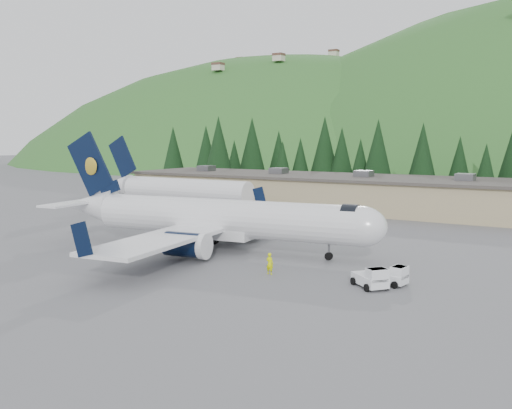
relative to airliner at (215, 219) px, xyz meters
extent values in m
plane|color=#5C5C61|center=(1.03, 0.13, -3.14)|extent=(600.00, 600.00, 0.00)
cylinder|color=white|center=(1.03, 0.13, 0.16)|extent=(27.38, 7.08, 3.64)
ellipsoid|color=white|center=(14.49, 1.86, 0.16)|extent=(5.16, 4.22, 3.64)
cylinder|color=black|center=(13.53, 1.74, 0.59)|extent=(1.73, 3.15, 3.00)
cone|color=white|center=(-15.31, -1.97, 0.55)|extent=(6.23, 4.36, 3.64)
cube|color=white|center=(0.07, 0.01, -1.37)|extent=(8.09, 4.07, 0.97)
cube|color=white|center=(-0.89, -0.11, -0.81)|extent=(9.49, 33.36, 0.34)
cube|color=black|center=(-4.44, 16.04, 0.45)|extent=(1.97, 0.39, 2.79)
cube|color=black|center=(-0.23, -16.64, 0.45)|extent=(1.97, 0.39, 2.79)
cylinder|color=black|center=(-0.65, 5.58, -1.64)|extent=(4.32, 2.73, 2.23)
cylinder|color=white|center=(1.18, 5.82, -1.64)|extent=(0.88, 2.42, 2.36)
cube|color=white|center=(-0.65, 5.58, -1.10)|extent=(2.15, 0.51, 0.87)
cylinder|color=black|center=(0.78, -5.57, -1.64)|extent=(4.32, 2.73, 2.23)
cylinder|color=white|center=(2.61, -5.33, -1.64)|extent=(0.88, 2.42, 2.36)
cube|color=white|center=(0.78, -5.57, -1.10)|extent=(2.15, 0.51, 0.87)
cube|color=black|center=(-15.12, -1.94, 5.08)|extent=(5.98, 1.05, 7.12)
ellipsoid|color=gold|center=(-14.95, -1.73, 4.89)|extent=(1.93, 0.42, 1.92)
ellipsoid|color=gold|center=(-14.90, -2.11, 4.89)|extent=(1.93, 0.42, 1.92)
cube|color=black|center=(-12.62, -1.62, 2.56)|extent=(2.68, 0.58, 1.92)
cube|color=white|center=(-15.79, -2.03, 1.03)|extent=(4.04, 12.34, 0.21)
cylinder|color=slate|center=(11.60, 1.49, -2.27)|extent=(0.22, 0.22, 1.74)
cylinder|color=black|center=(11.60, 1.49, -2.77)|extent=(0.77, 0.36, 0.74)
cylinder|color=slate|center=(-2.19, 2.36, -2.17)|extent=(0.26, 0.26, 1.94)
cylinder|color=black|center=(-1.80, 2.41, -2.60)|extent=(1.10, 0.47, 1.07)
cylinder|color=black|center=(-2.57, 2.31, -2.60)|extent=(1.10, 0.47, 1.07)
cylinder|color=slate|center=(-1.52, -2.83, -2.17)|extent=(0.26, 0.26, 1.94)
cylinder|color=black|center=(-1.14, -2.78, -2.60)|extent=(1.10, 0.47, 1.07)
cylinder|color=black|center=(-1.91, -2.88, -2.60)|extent=(1.10, 0.47, 1.07)
cylinder|color=white|center=(-20.97, 22.13, 0.06)|extent=(22.00, 3.60, 3.60)
cone|color=white|center=(-34.97, 22.13, 0.26)|extent=(5.00, 3.60, 3.60)
cube|color=black|center=(-33.97, 22.13, 4.86)|extent=(5.82, 0.28, 6.89)
cube|color=white|center=(-34.97, 22.13, 0.86)|extent=(2.40, 11.00, 0.20)
cube|color=white|center=(18.96, -4.14, -2.61)|extent=(3.04, 1.82, 0.67)
cube|color=white|center=(19.90, -4.28, -2.04)|extent=(1.14, 1.46, 0.86)
cube|color=black|center=(19.90, -4.28, -1.66)|extent=(1.03, 1.35, 0.10)
cylinder|color=black|center=(20.01, -3.52, -2.87)|extent=(0.56, 0.28, 0.54)
cylinder|color=black|center=(19.80, -5.04, -2.87)|extent=(0.56, 0.28, 0.54)
cylinder|color=black|center=(18.12, -3.25, -2.87)|extent=(0.56, 0.28, 0.54)
cylinder|color=black|center=(17.90, -4.76, -2.87)|extent=(0.56, 0.28, 0.54)
cube|color=white|center=(18.12, -5.68, -2.57)|extent=(3.34, 3.17, 0.72)
cube|color=white|center=(18.90, -6.35, -1.96)|extent=(1.72, 1.76, 0.92)
cube|color=black|center=(18.90, -6.35, -1.55)|extent=(1.57, 1.62, 0.10)
cylinder|color=black|center=(19.43, -5.72, -2.85)|extent=(0.58, 0.55, 0.58)
cylinder|color=black|center=(18.37, -6.97, -2.85)|extent=(0.58, 0.55, 0.58)
cylinder|color=black|center=(17.87, -4.39, -2.85)|extent=(0.58, 0.55, 0.58)
cylinder|color=black|center=(16.80, -5.64, -2.85)|extent=(0.58, 0.55, 0.58)
cube|color=tan|center=(-3.97, 38.13, -0.74)|extent=(70.00, 16.00, 4.80)
cube|color=#47423D|center=(-3.97, 38.13, 1.81)|extent=(71.00, 17.00, 0.40)
cube|color=slate|center=(-28.97, 38.13, 2.46)|extent=(2.50, 2.50, 1.00)
cube|color=slate|center=(-13.97, 38.13, 2.46)|extent=(2.50, 2.50, 1.00)
cube|color=slate|center=(1.03, 38.13, 2.46)|extent=(2.50, 2.50, 1.00)
cube|color=slate|center=(16.03, 38.13, 2.46)|extent=(2.50, 2.50, 1.00)
imported|color=#E7F600|center=(9.72, -6.02, -2.24)|extent=(0.67, 0.46, 1.79)
cone|color=black|center=(-59.27, 66.61, 2.39)|extent=(4.06, 4.06, 8.29)
cone|color=black|center=(-54.83, 60.27, 4.73)|extent=(5.77, 5.77, 11.80)
cone|color=black|center=(-49.75, 64.84, 1.96)|extent=(3.74, 3.74, 7.65)
cone|color=black|center=(-46.67, 62.24, 4.86)|extent=(5.87, 5.87, 12.00)
cone|color=black|center=(-41.34, 66.06, 2.94)|extent=(4.45, 4.45, 9.11)
cone|color=black|center=(-38.36, 55.46, 5.86)|extent=(6.60, 6.60, 13.49)
cone|color=black|center=(-33.76, 61.71, 5.77)|extent=(6.53, 6.53, 13.37)
cone|color=black|center=(-29.90, 66.84, 4.16)|extent=(5.35, 5.35, 10.94)
cone|color=black|center=(-24.11, 58.07, 2.88)|extent=(4.41, 4.41, 9.02)
cone|color=black|center=(-21.00, 60.03, 3.24)|extent=(4.68, 4.68, 9.57)
cone|color=black|center=(-16.79, 62.69, 5.73)|extent=(6.51, 6.51, 13.31)
cone|color=black|center=(-12.78, 62.19, 4.44)|extent=(5.56, 5.56, 11.37)
cone|color=black|center=(-7.77, 59.58, 3.15)|extent=(4.61, 4.61, 9.43)
cone|color=black|center=(-3.54, 57.41, 5.22)|extent=(6.13, 6.13, 12.53)
cone|color=black|center=(2.42, 66.13, 4.91)|extent=(5.90, 5.90, 12.07)
cone|color=black|center=(5.50, 54.64, 3.89)|extent=(5.16, 5.16, 10.55)
cone|color=black|center=(9.37, 66.12, 3.42)|extent=(4.81, 4.81, 9.83)
cone|color=black|center=(14.72, 62.14, 2.68)|extent=(4.26, 4.26, 8.72)
ellipsoid|color=#2D5C24|center=(-88.97, 170.13, -78.14)|extent=(336.00, 240.00, 240.00)
camera|label=1|loc=(32.38, -45.45, 7.90)|focal=40.00mm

